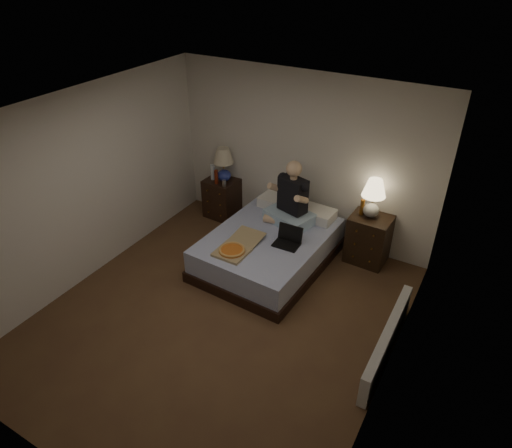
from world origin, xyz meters
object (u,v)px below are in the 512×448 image
Objects in this scene: pizza_box at (232,251)px; beer_bottle_right at (362,207)px; bed at (269,249)px; lamp_right at (373,198)px; water_bottle at (213,172)px; person at (291,193)px; beer_bottle_left at (216,177)px; laptop at (287,238)px; radiator at (387,341)px; nightstand_left at (222,198)px; soda_can at (224,183)px; lamp_left at (224,165)px; nightstand_right at (369,238)px.

beer_bottle_right is at bearing 49.51° from pizza_box.
lamp_right is at bearing 37.35° from bed.
person is at bearing -11.07° from water_bottle.
bed is 2.06× the size of person.
beer_bottle_right is (2.32, 0.13, 0.06)m from beer_bottle_left.
lamp_right is 0.21m from beer_bottle_right.
beer_bottle_right is (1.02, 0.78, 0.58)m from bed.
laptop reaches higher than pizza_box.
beer_bottle_right is at bearing 49.79° from laptop.
bed is 2.11m from radiator.
soda_can reaches higher than nightstand_left.
radiator is (3.37, -1.58, -0.58)m from water_bottle.
person is (1.39, -0.20, 0.18)m from beer_bottle_left.
nightstand_left is at bearing -177.61° from person.
bed is at bearing -145.47° from lamp_right.
lamp_left is 2.27m from beer_bottle_right.
beer_bottle_left is at bearing 156.22° from bed.
lamp_right reaches higher than soda_can.
nightstand_right is at bearing 33.68° from person.
radiator is (0.76, -1.62, -0.15)m from nightstand_right.
lamp_left is 3.65m from radiator.
lamp_left is 2.40m from lamp_right.
soda_can is (-2.30, -0.15, -0.29)m from lamp_right.
water_bottle reaches higher than nightstand_right.
lamp_right is 1.28m from laptop.
soda_can is (0.10, -0.15, -0.23)m from lamp_left.
soda_can is 3.46m from radiator.
bed is 0.71m from pizza_box.
water_bottle reaches higher than beer_bottle_left.
beer_bottle_right reaches higher than laptop.
water_bottle is at bearing -179.23° from beer_bottle_right.
lamp_left is at bearing -178.14° from person.
bed is 2.70× the size of nightstand_right.
lamp_left is 1.65× the size of laptop.
lamp_left reaches higher than nightstand_right.
nightstand_left is 1.16× the size of lamp_left.
water_bottle is (-0.19, -0.04, -0.16)m from lamp_left.
laptop is at bearing -128.41° from beer_bottle_right.
lamp_left reaches higher than water_bottle.
pizza_box is 2.17m from radiator.
lamp_right is 2.01m from pizza_box.
nightstand_right is 3.08× the size of beer_bottle_right.
person is at bearing -8.88° from soda_can.
nightstand_right is 2.64m from water_bottle.
nightstand_right is at bearing 36.68° from bed.
pizza_box is at bearing -48.05° from water_bottle.
pizza_box is at bearing -89.33° from person.
lamp_right reaches higher than radiator.
soda_can is 0.16m from beer_bottle_left.
beer_bottle_right is 1.00m from person.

